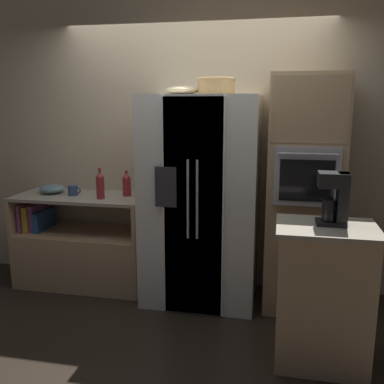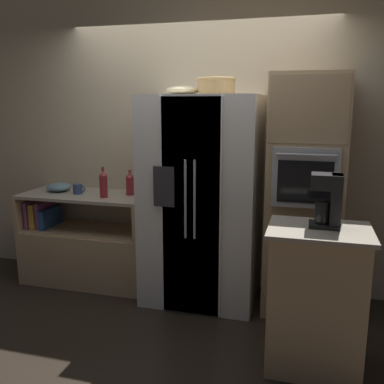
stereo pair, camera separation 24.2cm
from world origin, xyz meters
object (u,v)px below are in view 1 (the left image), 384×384
Objects in this scene: bottle_short at (127,184)px; wall_oven at (303,194)px; fruit_bowl at (182,90)px; mixing_bowl at (52,189)px; refrigerator at (201,200)px; coffee_maker at (336,196)px; bottle_tall at (100,185)px; wicker_basket at (216,85)px; mug at (73,190)px.

wall_oven is at bearing -3.44° from bottle_short.
bottle_short is at bearing 163.09° from fruit_bowl.
mixing_bowl is at bearing 178.36° from wall_oven.
refrigerator is 1.33m from coffee_maker.
wicker_basket is at bearing -1.24° from bottle_tall.
bottle_tall reaches higher than bottle_short.
bottle_tall is (-1.83, -0.07, 0.02)m from wall_oven.
bottle_tall is 0.34m from mug.
wall_oven reaches higher than mixing_bowl.
wicker_basket is at bearing -5.70° from mixing_bowl.
mixing_bowl is (-0.25, 0.06, -0.01)m from mug.
refrigerator reaches higher than coffee_maker.
fruit_bowl reaches higher than bottle_short.
coffee_maker is at bearing -32.06° from fruit_bowl.
mixing_bowl is (-1.52, 0.12, 0.02)m from refrigerator.
fruit_bowl is 0.99× the size of bottle_tall.
fruit_bowl is 1.16m from bottle_tall.
bottle_short is 0.77m from mixing_bowl.
wall_oven is 8.32× the size of mixing_bowl.
refrigerator is 6.37× the size of bottle_tall.
wall_oven is at bearing 4.44° from fruit_bowl.
coffee_maker is at bearing -20.96° from bottle_tall.
fruit_bowl reaches higher than refrigerator.
fruit_bowl is at bearing -169.10° from refrigerator.
mug is at bearing 165.49° from bottle_tall.
refrigerator is 7.64× the size of mixing_bowl.
wicker_basket is (0.13, -0.05, 0.99)m from refrigerator.
wicker_basket is 1.13× the size of fruit_bowl.
mixing_bowl is 2.72m from coffee_maker.
fruit_bowl is at bearing -175.56° from wall_oven.
refrigerator is at bearing 143.02° from coffee_maker.
mug is (-2.14, 0.01, -0.06)m from wall_oven.
bottle_tall is (-1.08, 0.02, -0.89)m from wicker_basket.
wall_oven is at bearing 100.85° from coffee_maker.
coffee_maker is (1.99, -0.76, 0.15)m from bottle_tall.
wall_oven reaches higher than coffee_maker.
bottle_tall is 0.59m from mixing_bowl.
wicker_basket is at bearing -2.97° from fruit_bowl.
bottle_tall is 0.83× the size of coffee_maker.
refrigerator is 0.92× the size of wall_oven.
bottle_tall is at bearing 179.41° from fruit_bowl.
coffee_maker reaches higher than mixing_bowl.
mug is (-0.32, 0.08, -0.08)m from bottle_tall.
bottle_tall is (-0.95, -0.02, 0.11)m from refrigerator.
wicker_basket is 1.28m from bottle_short.
bottle_short is 1.90× the size of mug.
refrigerator is 5.67× the size of wicker_basket.
bottle_short is at bearing 2.21° from mixing_bowl.
coffee_maker is (0.16, -0.83, 0.17)m from wall_oven.
mixing_bowl is at bearing 166.86° from mug.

